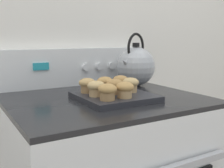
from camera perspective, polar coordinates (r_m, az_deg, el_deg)
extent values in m
cube|color=white|center=(1.46, -9.01, 11.54)|extent=(8.00, 0.05, 2.40)
cube|color=black|center=(1.15, -1.99, -2.97)|extent=(0.76, 0.68, 0.02)
cube|color=white|center=(1.42, -8.02, 3.42)|extent=(0.75, 0.05, 0.18)
cube|color=teal|center=(1.33, -14.23, 3.48)|extent=(0.07, 0.01, 0.03)
cylinder|color=white|center=(1.41, -5.33, 3.43)|extent=(0.04, 0.02, 0.04)
cylinder|color=white|center=(1.44, -2.63, 3.60)|extent=(0.04, 0.02, 0.04)
cylinder|color=white|center=(1.47, -0.05, 3.75)|extent=(0.04, 0.02, 0.04)
cylinder|color=white|center=(1.51, 2.40, 3.89)|extent=(0.04, 0.02, 0.04)
cube|color=#28282D|center=(1.09, 0.49, -2.60)|extent=(0.27, 0.27, 0.02)
cylinder|color=#A37A4C|center=(0.98, -0.93, -2.35)|extent=(0.05, 0.05, 0.03)
ellipsoid|color=tan|center=(0.98, -0.94, -1.02)|extent=(0.07, 0.07, 0.04)
cylinder|color=tan|center=(1.02, 2.62, -1.90)|extent=(0.05, 0.05, 0.03)
ellipsoid|color=tan|center=(1.02, 2.63, -0.61)|extent=(0.07, 0.07, 0.04)
cylinder|color=tan|center=(1.05, -3.23, -1.60)|extent=(0.05, 0.05, 0.03)
ellipsoid|color=tan|center=(1.04, -3.24, -0.35)|extent=(0.07, 0.07, 0.04)
cylinder|color=#A37A4C|center=(1.09, 0.58, -1.15)|extent=(0.05, 0.05, 0.03)
ellipsoid|color=#B2844C|center=(1.09, 0.58, 0.05)|extent=(0.07, 0.07, 0.04)
cylinder|color=tan|center=(1.13, 3.79, -0.81)|extent=(0.05, 0.05, 0.03)
ellipsoid|color=tan|center=(1.12, 3.80, 0.35)|extent=(0.07, 0.07, 0.04)
cylinder|color=#A37A4C|center=(1.12, -5.04, -0.91)|extent=(0.05, 0.05, 0.03)
ellipsoid|color=tan|center=(1.12, -5.06, 0.26)|extent=(0.07, 0.07, 0.04)
cylinder|color=olive|center=(1.15, -1.42, -0.57)|extent=(0.05, 0.05, 0.03)
ellipsoid|color=tan|center=(1.15, -1.42, 0.57)|extent=(0.07, 0.07, 0.04)
cylinder|color=tan|center=(1.19, 1.75, -0.24)|extent=(0.05, 0.05, 0.03)
ellipsoid|color=#B2844C|center=(1.19, 1.76, 0.86)|extent=(0.07, 0.07, 0.04)
sphere|color=#ADAFB5|center=(1.40, 4.83, 3.57)|extent=(0.19, 0.19, 0.19)
cylinder|color=black|center=(1.39, 4.89, 7.93)|extent=(0.03, 0.03, 0.02)
cone|color=#ADAFB5|center=(1.32, 2.85, 4.30)|extent=(0.09, 0.07, 0.07)
torus|color=black|center=(1.39, 4.89, 7.32)|extent=(0.14, 0.07, 0.15)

